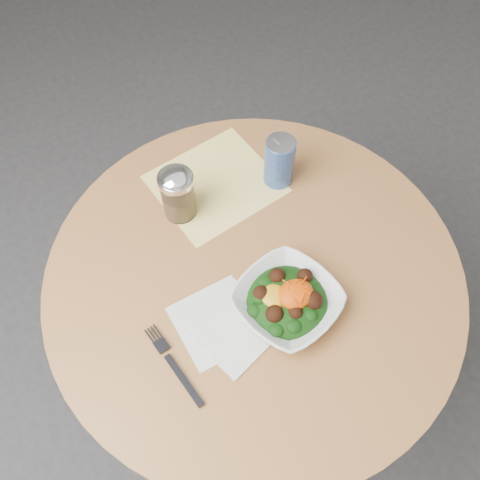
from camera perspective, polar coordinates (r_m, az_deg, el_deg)
The scene contains 8 objects.
ground at distance 1.84m, azimuth 0.98°, elevation -14.52°, with size 6.00×6.00×0.00m, color #302F32.
table at distance 1.32m, azimuth 1.34°, elevation -7.51°, with size 0.90×0.90×0.75m.
cloth_napkin at distance 1.27m, azimuth -2.61°, elevation 6.01°, with size 0.27×0.25×0.00m, color yellow.
paper_napkins at distance 1.09m, azimuth -1.58°, elevation -8.98°, with size 0.20×0.20×0.00m.
salad_bowl at distance 1.09m, azimuth 5.07°, elevation -6.46°, with size 0.25×0.25×0.08m.
fork at distance 1.07m, azimuth -7.24°, elevation -12.85°, with size 0.04×0.19×0.00m.
spice_shaker at distance 1.18m, azimuth -6.66°, elevation 4.90°, with size 0.08×0.08×0.14m.
beverage_can at distance 1.24m, azimuth 4.21°, elevation 8.35°, with size 0.07×0.07×0.13m.
Camera 1 is at (-0.29, -0.45, 1.76)m, focal length 40.00 mm.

